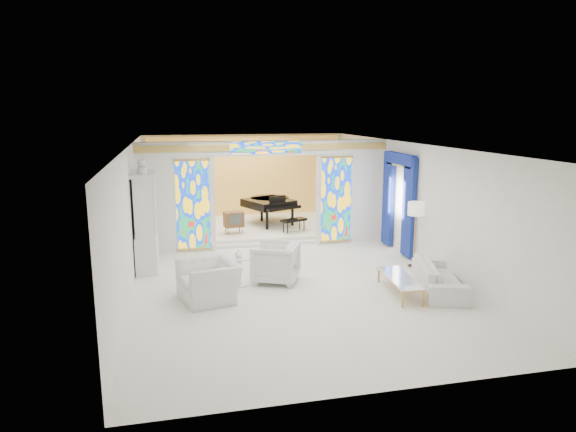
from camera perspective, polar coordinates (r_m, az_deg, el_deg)
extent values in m
plane|color=white|center=(12.82, -0.76, -5.64)|extent=(12.00, 12.00, 0.00)
cube|color=white|center=(12.27, -0.80, 7.87)|extent=(7.00, 12.00, 0.02)
cube|color=silver|center=(18.30, -4.75, 4.33)|extent=(7.00, 0.02, 3.00)
cube|color=silver|center=(6.89, 9.89, -8.03)|extent=(7.00, 0.02, 3.00)
cube|color=silver|center=(12.22, -17.04, 0.25)|extent=(0.02, 12.00, 3.00)
cube|color=silver|center=(13.62, 13.78, 1.55)|extent=(0.02, 12.00, 3.00)
cube|color=silver|center=(14.16, -12.47, 1.98)|extent=(2.00, 0.18, 3.00)
cube|color=silver|center=(15.04, 6.96, 2.72)|extent=(2.00, 0.18, 3.00)
cube|color=silver|center=(14.24, -2.51, 7.57)|extent=(3.00, 0.18, 0.40)
cube|color=silver|center=(14.13, -8.37, 1.29)|extent=(0.12, 0.06, 2.60)
cube|color=silver|center=(14.67, 3.39, 1.77)|extent=(0.12, 0.06, 2.60)
cube|color=silver|center=(14.15, -2.43, 6.93)|extent=(3.24, 0.06, 0.12)
cube|color=#E9BC58|center=(14.14, -2.43, 7.62)|extent=(7.00, 0.05, 0.18)
cube|color=gold|center=(14.09, -10.52, 1.19)|extent=(0.90, 0.04, 2.40)
cube|color=gold|center=(14.81, 5.37, 1.84)|extent=(0.90, 0.04, 2.40)
cube|color=gold|center=(14.13, -2.42, 7.62)|extent=(2.00, 0.04, 0.34)
cube|color=white|center=(16.69, -3.73, -1.27)|extent=(6.80, 3.80, 0.18)
cube|color=#E4AE4F|center=(18.18, -4.70, 4.29)|extent=(6.70, 0.10, 2.90)
cylinder|color=#BD8C42|center=(16.26, -3.09, 7.17)|extent=(0.48, 0.48, 0.30)
cube|color=navy|center=(13.64, 13.28, 0.95)|extent=(0.12, 0.55, 2.60)
cube|color=navy|center=(14.80, 11.08, 1.86)|extent=(0.12, 0.55, 2.60)
cube|color=navy|center=(14.06, 12.34, 6.24)|extent=(0.14, 1.70, 0.30)
cube|color=gold|center=(14.08, 12.31, 5.55)|extent=(0.12, 1.50, 0.06)
cube|color=silver|center=(13.02, -15.36, -3.72)|extent=(0.50, 1.40, 0.90)
cube|color=silver|center=(12.77, -15.64, 1.26)|extent=(0.44, 1.30, 1.40)
cube|color=white|center=(12.77, -14.61, 1.31)|extent=(0.01, 1.20, 1.30)
cube|color=silver|center=(12.67, -15.82, 4.55)|extent=(0.56, 1.46, 0.08)
cylinder|color=white|center=(12.31, -15.92, 4.92)|extent=(0.22, 0.22, 0.16)
sphere|color=white|center=(12.29, -15.96, 5.66)|extent=(0.20, 0.20, 0.20)
imported|color=white|center=(10.66, -8.78, -7.12)|extent=(1.34, 1.45, 0.80)
imported|color=white|center=(11.59, -1.39, -5.20)|extent=(1.29, 1.28, 0.89)
imported|color=silver|center=(11.55, 16.47, -6.48)|extent=(1.41, 2.27, 0.62)
cylinder|color=silver|center=(11.31, -5.49, -4.68)|extent=(0.61, 0.61, 0.04)
cylinder|color=silver|center=(11.40, -5.46, -6.22)|extent=(0.10, 0.10, 0.62)
cylinder|color=silver|center=(11.50, -5.43, -7.65)|extent=(0.41, 0.41, 0.03)
imported|color=white|center=(11.28, -5.50, -4.15)|extent=(0.19, 0.19, 0.17)
cube|color=white|center=(11.11, 12.34, -6.74)|extent=(0.63, 1.67, 0.04)
cube|color=#BD8C42|center=(11.12, 12.34, -6.83)|extent=(0.66, 1.70, 0.03)
cube|color=#BD8C42|center=(10.42, 12.65, -9.08)|extent=(0.04, 0.04, 0.33)
cube|color=#BD8C42|center=(10.56, 14.82, -8.89)|extent=(0.04, 0.04, 0.33)
cube|color=#BD8C42|center=(11.80, 10.05, -6.51)|extent=(0.04, 0.04, 0.33)
cube|color=#BD8C42|center=(11.93, 12.00, -6.38)|extent=(0.04, 0.04, 0.33)
cylinder|color=#BD8C42|center=(13.18, 13.73, -5.42)|extent=(0.29, 0.29, 0.03)
cylinder|color=#BD8C42|center=(12.99, 13.89, -2.34)|extent=(0.03, 0.03, 1.49)
cylinder|color=silver|center=(12.84, 14.04, 0.80)|extent=(0.42, 0.42, 0.32)
cube|color=black|center=(16.63, -2.18, 1.42)|extent=(1.76, 1.80, 0.25)
cylinder|color=black|center=(17.04, -2.03, 1.66)|extent=(1.71, 1.71, 0.25)
cube|color=black|center=(15.99, -0.53, 0.88)|extent=(1.22, 0.74, 0.09)
cube|color=silver|center=(15.93, -0.37, 0.91)|extent=(1.06, 0.54, 0.03)
cube|color=black|center=(16.20, -1.19, 1.86)|extent=(0.59, 0.28, 0.22)
cube|color=black|center=(15.62, 0.65, -0.45)|extent=(0.87, 0.62, 0.07)
cylinder|color=black|center=(15.92, -2.34, -0.52)|extent=(0.12, 0.12, 0.56)
cylinder|color=black|center=(16.49, 0.49, -0.09)|extent=(0.12, 0.12, 0.56)
cylinder|color=black|center=(17.19, -2.94, 0.38)|extent=(0.12, 0.12, 0.56)
cube|color=brown|center=(15.48, -6.05, -0.37)|extent=(0.62, 0.47, 0.46)
cube|color=#3A3F3C|center=(15.29, -5.86, -0.40)|extent=(0.36, 0.08, 0.29)
cone|color=brown|center=(15.37, -6.67, -1.72)|extent=(0.04, 0.04, 0.20)
cone|color=brown|center=(15.48, -5.11, -1.59)|extent=(0.04, 0.04, 0.20)
cone|color=brown|center=(15.62, -6.94, -1.51)|extent=(0.04, 0.04, 0.20)
cone|color=brown|center=(15.74, -5.40, -1.38)|extent=(0.04, 0.04, 0.20)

